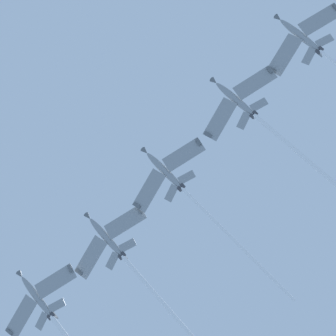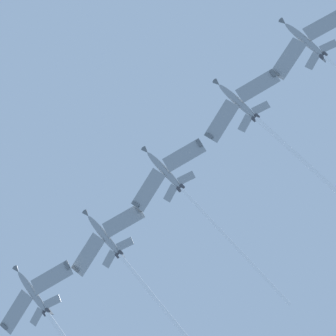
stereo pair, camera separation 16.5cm
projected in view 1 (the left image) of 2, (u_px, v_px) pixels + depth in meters
name	position (u px, v px, depth m)	size (l,w,h in m)	color
jet_far_left	(325.00, 55.00, 145.80)	(37.85, 31.44, 26.01)	gray
jet_inner_left	(277.00, 135.00, 142.54)	(40.20, 34.40, 29.08)	gray
jet_centre	(182.00, 188.00, 146.85)	(33.27, 28.86, 24.28)	gray
jet_inner_right	(134.00, 269.00, 146.30)	(38.27, 32.47, 26.62)	gray
jet_far_right	(61.00, 329.00, 145.47)	(33.77, 29.30, 24.83)	gray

